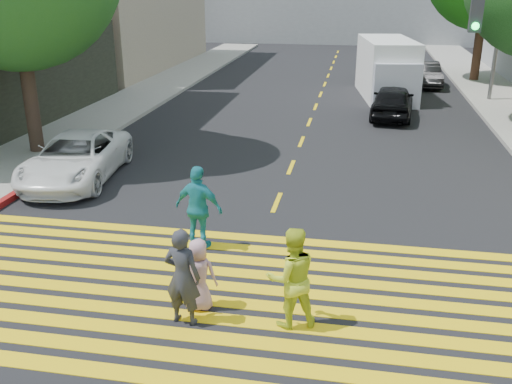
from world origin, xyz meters
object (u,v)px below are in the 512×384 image
(pedestrian_woman, at_px, (292,278))
(pedestrian_child, at_px, (199,275))
(pedestrian_man, at_px, (183,277))
(white_sedan, at_px, (76,158))
(dark_car_near, at_px, (393,101))
(dark_car_parked, at_px, (426,74))
(silver_car, at_px, (389,64))
(pedestrian_extra, at_px, (199,208))
(white_van, at_px, (387,70))

(pedestrian_woman, height_order, pedestrian_child, pedestrian_woman)
(pedestrian_man, bearing_deg, white_sedan, -43.66)
(white_sedan, bearing_deg, dark_car_near, 39.78)
(pedestrian_woman, xyz_separation_m, dark_car_parked, (4.32, 23.85, -0.24))
(pedestrian_man, distance_m, dark_car_near, 16.62)
(pedestrian_woman, xyz_separation_m, silver_car, (2.49, 27.62, -0.29))
(pedestrian_woman, height_order, pedestrian_extra, pedestrian_extra)
(dark_car_parked, bearing_deg, pedestrian_man, -106.74)
(pedestrian_extra, bearing_deg, pedestrian_man, 112.88)
(pedestrian_child, bearing_deg, white_van, -100.93)
(white_sedan, bearing_deg, pedestrian_woman, -48.10)
(pedestrian_woman, relative_size, silver_car, 0.43)
(pedestrian_child, bearing_deg, pedestrian_man, 73.75)
(dark_car_parked, bearing_deg, white_sedan, -125.26)
(dark_car_parked, bearing_deg, white_van, -123.99)
(white_sedan, height_order, dark_car_near, dark_car_near)
(pedestrian_man, relative_size, pedestrian_extra, 0.93)
(pedestrian_man, distance_m, pedestrian_extra, 2.84)
(dark_car_parked, bearing_deg, pedestrian_child, -106.71)
(dark_car_near, bearing_deg, silver_car, -85.89)
(pedestrian_extra, distance_m, silver_car, 25.53)
(pedestrian_man, distance_m, pedestrian_child, 0.53)
(pedestrian_extra, xyz_separation_m, white_sedan, (-4.71, 3.69, -0.27))
(white_sedan, distance_m, dark_car_near, 13.35)
(pedestrian_man, xyz_separation_m, pedestrian_child, (0.13, 0.47, -0.20))
(pedestrian_man, height_order, silver_car, pedestrian_man)
(pedestrian_man, relative_size, dark_car_parked, 0.44)
(pedestrian_man, distance_m, white_van, 20.91)
(white_van, bearing_deg, silver_car, 78.96)
(dark_car_near, xyz_separation_m, white_van, (-0.11, 4.41, 0.61))
(pedestrian_woman, bearing_deg, dark_car_near, -119.74)
(pedestrian_man, relative_size, pedestrian_child, 1.31)
(pedestrian_extra, bearing_deg, pedestrian_child, 118.01)
(silver_car, bearing_deg, pedestrian_child, 88.84)
(pedestrian_extra, height_order, dark_car_near, pedestrian_extra)
(pedestrian_woman, bearing_deg, silver_car, -116.82)
(dark_car_near, height_order, white_van, white_van)
(dark_car_near, bearing_deg, pedestrian_extra, 76.46)
(white_sedan, bearing_deg, pedestrian_man, -57.60)
(dark_car_parked, bearing_deg, pedestrian_woman, -102.81)
(pedestrian_extra, distance_m, dark_car_parked, 22.31)
(pedestrian_child, height_order, silver_car, pedestrian_child)
(pedestrian_man, xyz_separation_m, white_van, (3.92, 20.53, 0.45))
(white_van, bearing_deg, dark_car_near, -96.77)
(pedestrian_child, bearing_deg, dark_car_near, -104.23)
(white_van, bearing_deg, pedestrian_extra, -112.28)
(dark_car_parked, relative_size, white_van, 0.64)
(pedestrian_woman, bearing_deg, pedestrian_extra, -69.67)
(white_sedan, xyz_separation_m, white_van, (9.13, 14.04, 0.65))
(silver_car, distance_m, dark_car_parked, 4.19)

